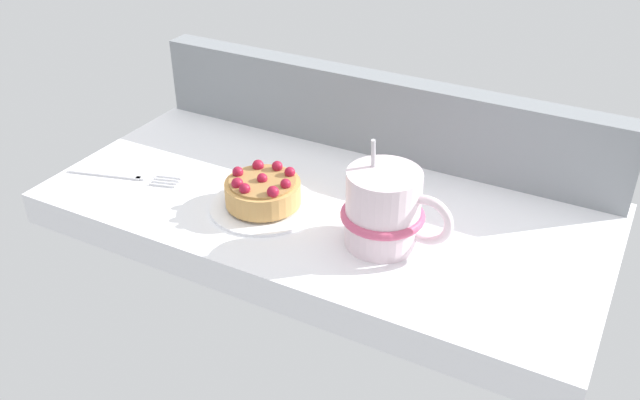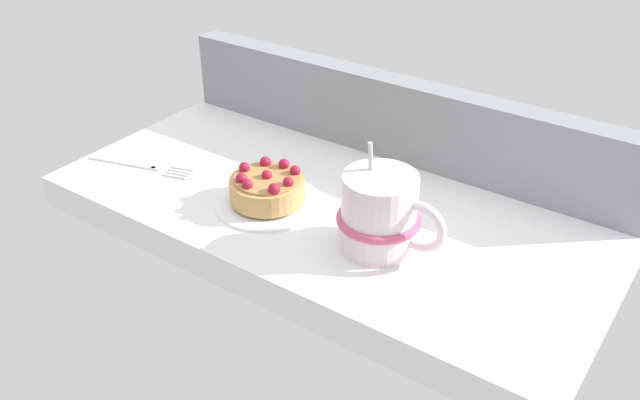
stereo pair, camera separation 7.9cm
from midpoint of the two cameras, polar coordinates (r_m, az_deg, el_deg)
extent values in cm
cube|color=white|center=(86.72, -2.16, -1.21)|extent=(69.10, 34.33, 4.21)
cube|color=gray|center=(94.90, 2.40, 7.10)|extent=(67.72, 3.83, 11.14)
cylinder|color=white|center=(84.48, -7.40, -0.46)|extent=(13.21, 13.21, 0.76)
cylinder|color=white|center=(84.58, -7.39, -0.57)|extent=(7.27, 7.27, 0.38)
cylinder|color=tan|center=(83.57, -7.48, 0.56)|extent=(9.23, 9.23, 2.76)
cylinder|color=#A37942|center=(82.80, -7.55, 1.47)|extent=(8.12, 8.12, 0.30)
sphere|color=maroon|center=(82.60, -7.57, 1.71)|extent=(1.29, 1.29, 1.29)
sphere|color=maroon|center=(80.99, -5.68, 1.26)|extent=(1.28, 1.28, 1.28)
sphere|color=maroon|center=(83.41, -5.24, 2.24)|extent=(1.32, 1.32, 1.32)
sphere|color=maroon|center=(84.73, -6.26, 2.73)|extent=(1.35, 1.35, 1.35)
sphere|color=maroon|center=(85.47, -7.83, 2.79)|extent=(1.45, 1.45, 1.45)
sphere|color=maroon|center=(84.27, -9.54, 2.24)|extent=(1.35, 1.35, 1.35)
sphere|color=maroon|center=(81.96, -9.65, 1.28)|extent=(1.44, 1.44, 1.44)
sphere|color=maroon|center=(80.62, -9.08, 0.85)|extent=(1.33, 1.33, 1.33)
sphere|color=maroon|center=(79.61, -6.78, 0.59)|extent=(1.45, 1.45, 1.45)
cylinder|color=silver|center=(75.28, 2.27, -0.81)|extent=(8.32, 8.32, 9.06)
torus|color=#C64C70|center=(75.73, 2.26, -1.34)|extent=(9.45, 9.45, 1.09)
torus|color=silver|center=(73.59, 5.80, -1.80)|extent=(6.08, 1.01, 6.08)
cylinder|color=#B7B7BC|center=(73.82, 1.41, 3.09)|extent=(0.68, 1.41, 5.75)
cube|color=silver|center=(96.29, -19.75, 2.02)|extent=(9.97, 3.49, 0.60)
cube|color=silver|center=(93.84, -17.08, 1.73)|extent=(1.31, 0.87, 0.60)
cube|color=silver|center=(91.44, -15.45, 1.18)|extent=(3.43, 1.20, 0.60)
cube|color=silver|center=(91.99, -15.26, 1.41)|extent=(3.43, 1.20, 0.60)
cube|color=silver|center=(92.55, -15.07, 1.63)|extent=(3.43, 1.20, 0.60)
cube|color=silver|center=(93.11, -14.88, 1.85)|extent=(3.43, 1.20, 0.60)
camera|label=1|loc=(0.04, -92.86, -1.76)|focal=38.48mm
camera|label=2|loc=(0.04, 87.14, 1.76)|focal=38.48mm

